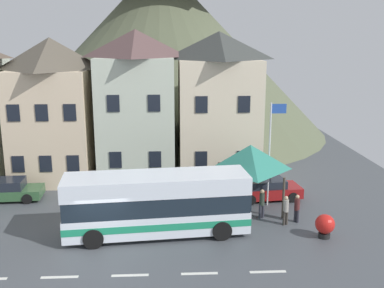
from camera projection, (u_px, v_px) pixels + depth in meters
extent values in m
cube|color=#484C52|center=(103.00, 252.00, 21.42)|extent=(40.00, 60.00, 0.06)
cube|color=silver|center=(60.00, 277.00, 19.08)|extent=(1.60, 0.20, 0.01)
cube|color=silver|center=(130.00, 275.00, 19.22)|extent=(1.60, 0.20, 0.01)
cube|color=silver|center=(199.00, 273.00, 19.37)|extent=(1.60, 0.20, 0.01)
cube|color=silver|center=(268.00, 272.00, 19.52)|extent=(1.60, 0.20, 0.01)
cube|color=beige|center=(55.00, 125.00, 31.98)|extent=(5.37, 6.11, 7.84)
pyramid|color=#554D41|center=(50.00, 53.00, 30.82)|extent=(5.37, 6.11, 2.17)
cube|color=black|center=(18.00, 164.00, 29.37)|extent=(0.80, 0.06, 1.10)
cube|color=black|center=(46.00, 164.00, 29.45)|extent=(0.80, 0.06, 1.10)
cube|color=black|center=(73.00, 163.00, 29.54)|extent=(0.80, 0.06, 1.10)
cube|color=black|center=(13.00, 113.00, 28.58)|extent=(0.80, 0.06, 1.10)
cube|color=black|center=(42.00, 113.00, 28.66)|extent=(0.80, 0.06, 1.10)
cube|color=black|center=(70.00, 112.00, 28.75)|extent=(0.80, 0.06, 1.10)
cube|color=beige|center=(137.00, 119.00, 31.88)|extent=(5.25, 5.51, 8.68)
pyramid|color=brown|center=(135.00, 43.00, 30.66)|extent=(5.25, 5.51, 1.88)
cube|color=black|center=(116.00, 160.00, 29.63)|extent=(0.80, 0.06, 1.10)
cube|color=black|center=(155.00, 159.00, 29.76)|extent=(0.80, 0.06, 1.10)
cube|color=black|center=(113.00, 103.00, 28.76)|extent=(0.80, 0.06, 1.10)
cube|color=black|center=(154.00, 103.00, 28.89)|extent=(0.80, 0.06, 1.10)
cube|color=beige|center=(218.00, 119.00, 32.19)|extent=(5.60, 5.52, 8.51)
pyramid|color=#383B39|center=(219.00, 45.00, 30.98)|extent=(5.60, 5.52, 1.91)
cube|color=black|center=(201.00, 159.00, 29.92)|extent=(0.80, 0.06, 1.10)
cube|color=black|center=(243.00, 159.00, 30.06)|extent=(0.80, 0.06, 1.10)
cube|color=black|center=(202.00, 105.00, 29.06)|extent=(0.80, 0.06, 1.10)
cube|color=black|center=(244.00, 104.00, 29.20)|extent=(0.80, 0.06, 1.10)
cone|color=#565E45|center=(161.00, 49.00, 47.11)|extent=(34.68, 34.68, 17.61)
cube|color=white|center=(157.00, 219.00, 23.11)|extent=(9.55, 3.36, 1.13)
cube|color=#1E8C60|center=(157.00, 218.00, 23.09)|extent=(9.57, 3.38, 0.36)
cube|color=#19232D|center=(157.00, 200.00, 22.87)|extent=(9.44, 3.31, 0.95)
cube|color=white|center=(156.00, 183.00, 22.65)|extent=(9.55, 3.36, 0.89)
cube|color=#19232D|center=(246.00, 196.00, 23.53)|extent=(0.26, 2.07, 0.91)
cylinder|color=black|center=(213.00, 213.00, 24.77)|extent=(1.02, 0.37, 1.00)
cylinder|color=black|center=(222.00, 231.00, 22.49)|extent=(1.02, 0.37, 1.00)
cylinder|color=black|center=(96.00, 220.00, 23.87)|extent=(1.02, 0.37, 1.00)
cylinder|color=black|center=(93.00, 239.00, 21.59)|extent=(1.02, 0.37, 1.00)
cylinder|color=#473D33|center=(219.00, 181.00, 28.13)|extent=(0.14, 0.14, 2.40)
cylinder|color=#473D33|center=(270.00, 180.00, 28.29)|extent=(0.14, 0.14, 2.40)
cylinder|color=#473D33|center=(225.00, 199.00, 24.92)|extent=(0.14, 0.14, 2.40)
cylinder|color=#473D33|center=(283.00, 198.00, 25.08)|extent=(0.14, 0.14, 2.40)
pyramid|color=#2C7E6D|center=(250.00, 157.00, 26.15)|extent=(3.60, 3.60, 1.50)
cube|color=maroon|center=(267.00, 191.00, 28.32)|extent=(4.31, 2.35, 0.64)
cube|color=#1E232D|center=(265.00, 183.00, 28.15)|extent=(2.64, 1.93, 0.49)
cylinder|color=black|center=(282.00, 188.00, 29.44)|extent=(0.66, 0.27, 0.64)
cylinder|color=black|center=(293.00, 197.00, 27.71)|extent=(0.66, 0.27, 0.64)
cylinder|color=black|center=(243.00, 190.00, 29.00)|extent=(0.66, 0.27, 0.64)
cylinder|color=black|center=(251.00, 200.00, 27.27)|extent=(0.66, 0.27, 0.64)
cube|color=#325935|center=(7.00, 193.00, 28.11)|extent=(4.50, 2.09, 0.58)
cube|color=#1E232D|center=(2.00, 184.00, 27.95)|extent=(2.73, 1.76, 0.58)
cylinder|color=black|center=(34.00, 190.00, 29.14)|extent=(0.65, 0.24, 0.64)
cylinder|color=black|center=(27.00, 199.00, 27.46)|extent=(0.65, 0.24, 0.64)
cylinder|color=#38332D|center=(233.00, 212.00, 25.22)|extent=(0.16, 0.16, 0.81)
cylinder|color=#38332D|center=(233.00, 213.00, 25.03)|extent=(0.16, 0.16, 0.81)
cylinder|color=#232B38|center=(233.00, 201.00, 24.97)|extent=(0.32, 0.32, 0.68)
sphere|color=#9E7A60|center=(234.00, 193.00, 24.86)|extent=(0.21, 0.21, 0.21)
cylinder|color=#2D2D38|center=(298.00, 216.00, 24.66)|extent=(0.16, 0.16, 0.75)
cylinder|color=#2D2D38|center=(295.00, 215.00, 24.82)|extent=(0.16, 0.16, 0.75)
cylinder|color=#512323|center=(297.00, 204.00, 24.59)|extent=(0.30, 0.30, 0.67)
sphere|color=tan|center=(298.00, 197.00, 24.49)|extent=(0.22, 0.22, 0.22)
cylinder|color=#2D2D38|center=(263.00, 211.00, 25.33)|extent=(0.16, 0.16, 0.81)
cylinder|color=#2D2D38|center=(260.00, 211.00, 25.24)|extent=(0.16, 0.16, 0.81)
cylinder|color=#2D382D|center=(262.00, 199.00, 25.12)|extent=(0.28, 0.28, 0.70)
sphere|color=tan|center=(262.00, 191.00, 25.02)|extent=(0.24, 0.24, 0.24)
cylinder|color=#38332D|center=(287.00, 217.00, 24.38)|extent=(0.14, 0.14, 0.82)
cylinder|color=#38332D|center=(284.00, 218.00, 24.30)|extent=(0.14, 0.14, 0.82)
cylinder|color=gray|center=(286.00, 206.00, 24.18)|extent=(0.30, 0.30, 0.68)
sphere|color=#D1AD89|center=(286.00, 198.00, 24.08)|extent=(0.21, 0.21, 0.21)
cube|color=#33473D|center=(252.00, 188.00, 29.03)|extent=(1.73, 0.45, 0.08)
cube|color=#33473D|center=(252.00, 184.00, 29.20)|extent=(1.73, 0.06, 0.40)
cube|color=#2D2D33|center=(240.00, 192.00, 29.05)|extent=(0.08, 0.36, 0.45)
cube|color=#2D2D33|center=(264.00, 191.00, 29.12)|extent=(0.08, 0.36, 0.45)
cylinder|color=silver|center=(269.00, 155.00, 26.60)|extent=(0.10, 0.10, 6.30)
cube|color=#264CA5|center=(279.00, 109.00, 25.98)|extent=(0.90, 0.03, 0.56)
cylinder|color=black|center=(324.00, 235.00, 22.84)|extent=(0.60, 0.60, 0.25)
sphere|color=red|center=(325.00, 224.00, 22.70)|extent=(0.99, 0.99, 0.99)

